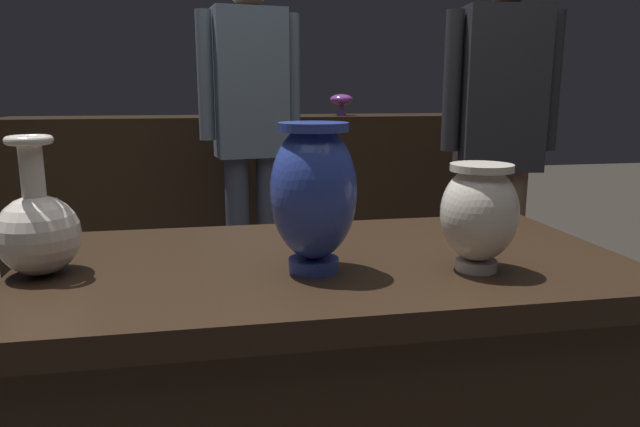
{
  "coord_description": "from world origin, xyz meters",
  "views": [
    {
      "loc": [
        -0.22,
        -1.11,
        1.13
      ],
      "look_at": [
        -0.02,
        -0.04,
        0.9
      ],
      "focal_mm": 32.8,
      "sensor_mm": 36.0,
      "label": 1
    }
  ],
  "objects_px": {
    "vase_centerpiece": "(313,192)",
    "vase_left_accent": "(479,213)",
    "shelf_vase_center": "(248,98)",
    "vase_tall_behind": "(38,229)",
    "visitor_center_back": "(251,121)",
    "visitor_near_right": "(499,131)",
    "shelf_vase_right": "(341,100)"
  },
  "relations": [
    {
      "from": "shelf_vase_right",
      "to": "visitor_center_back",
      "type": "distance_m",
      "value": 0.79
    },
    {
      "from": "vase_tall_behind",
      "to": "vase_left_accent",
      "type": "bearing_deg",
      "value": -8.94
    },
    {
      "from": "vase_centerpiece",
      "to": "shelf_vase_center",
      "type": "bearing_deg",
      "value": 89.0
    },
    {
      "from": "vase_centerpiece",
      "to": "vase_tall_behind",
      "type": "xyz_separation_m",
      "value": [
        -0.49,
        0.07,
        -0.06
      ]
    },
    {
      "from": "shelf_vase_center",
      "to": "shelf_vase_right",
      "type": "height_order",
      "value": "shelf_vase_center"
    },
    {
      "from": "vase_centerpiece",
      "to": "shelf_vase_center",
      "type": "xyz_separation_m",
      "value": [
        0.04,
        2.29,
        0.14
      ]
    },
    {
      "from": "vase_tall_behind",
      "to": "visitor_near_right",
      "type": "relative_size",
      "value": 0.15
    },
    {
      "from": "vase_centerpiece",
      "to": "shelf_vase_center",
      "type": "height_order",
      "value": "shelf_vase_center"
    },
    {
      "from": "vase_left_accent",
      "to": "visitor_near_right",
      "type": "distance_m",
      "value": 1.39
    },
    {
      "from": "visitor_near_right",
      "to": "shelf_vase_center",
      "type": "bearing_deg",
      "value": -42.25
    },
    {
      "from": "vase_centerpiece",
      "to": "visitor_near_right",
      "type": "relative_size",
      "value": 0.17
    },
    {
      "from": "vase_tall_behind",
      "to": "shelf_vase_center",
      "type": "xyz_separation_m",
      "value": [
        0.53,
        2.22,
        0.2
      ]
    },
    {
      "from": "visitor_center_back",
      "to": "visitor_near_right",
      "type": "xyz_separation_m",
      "value": [
        0.96,
        -0.51,
        -0.03
      ]
    },
    {
      "from": "vase_left_accent",
      "to": "vase_centerpiece",
      "type": "bearing_deg",
      "value": 169.98
    },
    {
      "from": "shelf_vase_center",
      "to": "visitor_center_back",
      "type": "xyz_separation_m",
      "value": [
        -0.03,
        -0.61,
        -0.09
      ]
    },
    {
      "from": "vase_centerpiece",
      "to": "vase_tall_behind",
      "type": "height_order",
      "value": "vase_centerpiece"
    },
    {
      "from": "shelf_vase_center",
      "to": "vase_left_accent",
      "type": "bearing_deg",
      "value": -83.65
    },
    {
      "from": "shelf_vase_right",
      "to": "visitor_near_right",
      "type": "height_order",
      "value": "visitor_near_right"
    },
    {
      "from": "vase_centerpiece",
      "to": "vase_left_accent",
      "type": "distance_m",
      "value": 0.31
    },
    {
      "from": "shelf_vase_right",
      "to": "visitor_near_right",
      "type": "relative_size",
      "value": 0.08
    },
    {
      "from": "shelf_vase_center",
      "to": "shelf_vase_right",
      "type": "relative_size",
      "value": 1.37
    },
    {
      "from": "shelf_vase_right",
      "to": "shelf_vase_center",
      "type": "bearing_deg",
      "value": 174.04
    },
    {
      "from": "vase_left_accent",
      "to": "visitor_center_back",
      "type": "distance_m",
      "value": 1.76
    },
    {
      "from": "vase_tall_behind",
      "to": "visitor_near_right",
      "type": "height_order",
      "value": "visitor_near_right"
    },
    {
      "from": "vase_tall_behind",
      "to": "vase_left_accent",
      "type": "height_order",
      "value": "vase_tall_behind"
    },
    {
      "from": "shelf_vase_center",
      "to": "vase_tall_behind",
      "type": "bearing_deg",
      "value": -103.53
    },
    {
      "from": "vase_tall_behind",
      "to": "shelf_vase_right",
      "type": "relative_size",
      "value": 1.95
    },
    {
      "from": "vase_tall_behind",
      "to": "visitor_center_back",
      "type": "distance_m",
      "value": 1.69
    },
    {
      "from": "vase_tall_behind",
      "to": "vase_left_accent",
      "type": "relative_size",
      "value": 1.27
    },
    {
      "from": "visitor_center_back",
      "to": "shelf_vase_center",
      "type": "bearing_deg",
      "value": -101.69
    },
    {
      "from": "shelf_vase_center",
      "to": "shelf_vase_right",
      "type": "xyz_separation_m",
      "value": [
        0.52,
        -0.05,
        -0.01
      ]
    },
    {
      "from": "shelf_vase_right",
      "to": "visitor_near_right",
      "type": "xyz_separation_m",
      "value": [
        0.41,
        -1.07,
        -0.11
      ]
    }
  ]
}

